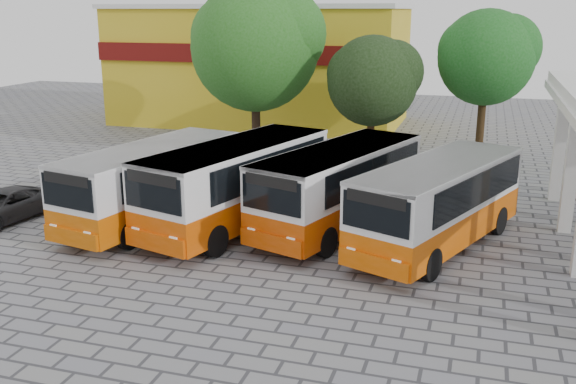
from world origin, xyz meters
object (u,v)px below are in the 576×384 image
(bus_far_left, at_px, (152,179))
(parked_car, at_px, (3,206))
(bus_centre_right, at_px, (340,183))
(bus_far_right, at_px, (439,199))
(bus_centre_left, at_px, (237,180))

(bus_far_left, relative_size, parked_car, 2.01)
(bus_far_left, distance_m, bus_centre_right, 7.11)
(bus_centre_right, bearing_deg, bus_far_right, 3.46)
(bus_far_left, bearing_deg, parked_car, -153.65)
(bus_far_left, xyz_separation_m, bus_far_right, (10.64, 0.43, 0.01))
(bus_centre_left, distance_m, bus_centre_right, 3.79)
(bus_centre_left, bearing_deg, bus_centre_right, 29.71)
(bus_far_left, distance_m, parked_car, 6.00)
(bus_centre_left, bearing_deg, bus_far_left, -156.16)
(bus_centre_left, height_order, bus_centre_right, bus_centre_left)
(bus_centre_left, bearing_deg, parked_car, -151.97)
(bus_centre_right, distance_m, bus_far_right, 3.80)
(bus_centre_right, height_order, bus_far_right, bus_centre_right)
(bus_far_right, relative_size, parked_car, 2.07)
(bus_far_left, height_order, bus_far_right, bus_far_right)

